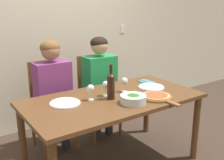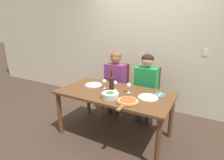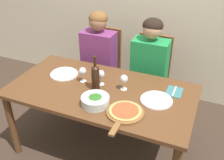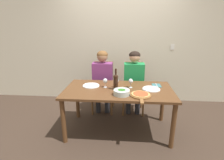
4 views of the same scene
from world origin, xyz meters
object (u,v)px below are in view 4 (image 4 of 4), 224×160
at_px(wine_glass_left, 105,81).
at_px(wine_glass_centre, 116,81).
at_px(chair_left, 103,85).
at_px(chair_right, 133,86).
at_px(dinner_plate_right, 151,89).
at_px(fork_on_napkin, 156,85).
at_px(person_man, 134,77).
at_px(wine_bottle, 116,81).
at_px(pizza_on_board, 141,95).
at_px(person_woman, 102,76).
at_px(wine_glass_right, 131,81).
at_px(dinner_plate_left, 91,86).
at_px(broccoli_bowl, 122,92).

relative_size(wine_glass_left, wine_glass_centre, 1.00).
relative_size(chair_left, chair_right, 1.00).
distance_m(dinner_plate_right, wine_glass_left, 0.74).
distance_m(chair_right, wine_glass_left, 0.91).
bearing_deg(wine_glass_centre, fork_on_napkin, 11.91).
relative_size(person_man, wine_glass_centre, 8.23).
xyz_separation_m(wine_glass_centre, fork_on_napkin, (0.66, 0.14, -0.10)).
height_order(person_man, wine_bottle, person_man).
distance_m(dinner_plate_right, pizza_on_board, 0.33).
height_order(person_woman, fork_on_napkin, person_woman).
bearing_deg(person_woman, chair_right, 10.86).
distance_m(wine_glass_left, wine_glass_right, 0.41).
bearing_deg(wine_glass_centre, pizza_on_board, -42.28).
bearing_deg(chair_left, person_man, -10.86).
xyz_separation_m(dinner_plate_left, pizza_on_board, (0.78, -0.36, 0.01)).
height_order(person_woman, dinner_plate_right, person_woman).
bearing_deg(chair_left, wine_bottle, -69.28).
bearing_deg(chair_left, dinner_plate_right, -41.20).
bearing_deg(wine_bottle, wine_glass_left, 155.42).
distance_m(person_woman, broccoli_bowl, 0.97).
bearing_deg(fork_on_napkin, chair_right, 123.03).
bearing_deg(chair_right, dinner_plate_right, -71.88).
xyz_separation_m(dinner_plate_left, wine_glass_right, (0.65, -0.02, 0.10)).
relative_size(pizza_on_board, wine_glass_centre, 2.93).
distance_m(pizza_on_board, wine_glass_right, 0.37).
distance_m(broccoli_bowl, dinner_plate_right, 0.52).
xyz_separation_m(chair_left, wine_glass_left, (0.12, -0.71, 0.31)).
distance_m(chair_right, wine_glass_centre, 0.82).
xyz_separation_m(chair_right, person_man, (-0.00, -0.12, 0.22)).
distance_m(person_woman, dinner_plate_right, 1.06).
bearing_deg(chair_right, wine_bottle, -111.50).
distance_m(wine_bottle, pizza_on_board, 0.45).
bearing_deg(chair_right, wine_glass_left, -124.39).
relative_size(broccoli_bowl, dinner_plate_left, 0.86).
distance_m(pizza_on_board, wine_glass_left, 0.63).
height_order(chair_right, person_man, person_man).
bearing_deg(wine_glass_right, wine_glass_left, -177.16).
relative_size(wine_bottle, wine_glass_right, 2.21).
bearing_deg(broccoli_bowl, pizza_on_board, -4.74).
bearing_deg(person_woman, dinner_plate_right, -36.44).
bearing_deg(pizza_on_board, chair_right, 93.34).
distance_m(chair_right, broccoli_bowl, 1.05).
height_order(chair_left, pizza_on_board, chair_left).
height_order(chair_right, pizza_on_board, chair_right).
relative_size(chair_left, pizza_on_board, 2.26).
height_order(wine_bottle, wine_glass_centre, wine_bottle).
bearing_deg(dinner_plate_left, wine_bottle, -16.52).
xyz_separation_m(person_woman, dinner_plate_right, (0.85, -0.63, -0.00)).
xyz_separation_m(person_woman, broccoli_bowl, (0.40, -0.88, 0.03)).
bearing_deg(chair_left, dinner_plate_left, -100.02).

